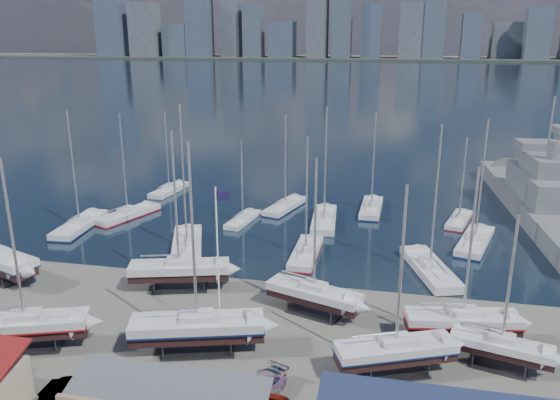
# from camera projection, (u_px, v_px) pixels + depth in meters

# --- Properties ---
(ground) EXTENTS (1400.00, 1400.00, 0.00)m
(ground) POSITION_uv_depth(u_px,v_px,m) (232.00, 329.00, 47.03)
(ground) COLOR #605E59
(ground) RESTS_ON ground
(water) EXTENTS (1400.00, 600.00, 0.40)m
(water) POSITION_uv_depth(u_px,v_px,m) (375.00, 77.00, 337.72)
(water) COLOR #192B3A
(water) RESTS_ON ground
(far_shore) EXTENTS (1400.00, 80.00, 2.20)m
(far_shore) POSITION_uv_depth(u_px,v_px,m) (385.00, 59.00, 581.14)
(far_shore) COLOR #2D332D
(far_shore) RESTS_ON ground
(skyline) EXTENTS (639.14, 43.80, 107.69)m
(skyline) POSITION_uv_depth(u_px,v_px,m) (379.00, 21.00, 565.86)
(skyline) COLOR #475166
(skyline) RESTS_ON far_shore
(sailboat_cradle_1) EXTENTS (10.09, 5.84, 15.76)m
(sailboat_cradle_1) POSITION_uv_depth(u_px,v_px,m) (26.00, 326.00, 43.58)
(sailboat_cradle_1) COLOR #2D2D33
(sailboat_cradle_1) RESTS_ON ground
(sailboat_cradle_2) EXTENTS (10.12, 5.26, 15.92)m
(sailboat_cradle_2) POSITION_uv_depth(u_px,v_px,m) (179.00, 270.00, 53.97)
(sailboat_cradle_2) COLOR #2D2D33
(sailboat_cradle_2) RESTS_ON ground
(sailboat_cradle_3) EXTENTS (11.02, 5.81, 17.07)m
(sailboat_cradle_3) POSITION_uv_depth(u_px,v_px,m) (197.00, 327.00, 43.17)
(sailboat_cradle_3) COLOR #2D2D33
(sailboat_cradle_3) RESTS_ON ground
(sailboat_cradle_4) EXTENTS (9.10, 5.21, 14.46)m
(sailboat_cradle_4) POSITION_uv_depth(u_px,v_px,m) (314.00, 294.00, 49.03)
(sailboat_cradle_4) COLOR #2D2D33
(sailboat_cradle_4) RESTS_ON ground
(sailboat_cradle_5) EXTENTS (9.30, 5.82, 14.70)m
(sailboat_cradle_5) POSITION_uv_depth(u_px,v_px,m) (396.00, 351.00, 40.20)
(sailboat_cradle_5) COLOR #2D2D33
(sailboat_cradle_5) RESTS_ON ground
(sailboat_cradle_6) EXTENTS (9.46, 4.02, 14.90)m
(sailboat_cradle_6) POSITION_uv_depth(u_px,v_px,m) (463.00, 321.00, 44.36)
(sailboat_cradle_6) COLOR #2D2D33
(sailboat_cradle_6) RESTS_ON ground
(sailboat_cradle_7) EXTENTS (7.64, 3.87, 12.31)m
(sailboat_cradle_7) POSITION_uv_depth(u_px,v_px,m) (501.00, 346.00, 40.95)
(sailboat_cradle_7) COLOR #2D2D33
(sailboat_cradle_7) RESTS_ON ground
(sailboat_moored_0) EXTENTS (3.72, 10.99, 16.18)m
(sailboat_moored_0) POSITION_uv_depth(u_px,v_px,m) (80.00, 226.00, 71.51)
(sailboat_moored_0) COLOR black
(sailboat_moored_0) RESTS_ON water
(sailboat_moored_1) EXTENTS (6.21, 10.48, 15.15)m
(sailboat_moored_1) POSITION_uv_depth(u_px,v_px,m) (128.00, 216.00, 75.85)
(sailboat_moored_1) COLOR black
(sailboat_moored_1) RESTS_ON water
(sailboat_moored_2) EXTENTS (3.71, 9.25, 13.57)m
(sailboat_moored_2) POSITION_uv_depth(u_px,v_px,m) (169.00, 191.00, 87.94)
(sailboat_moored_2) COLOR black
(sailboat_moored_2) RESTS_ON water
(sailboat_moored_3) EXTENTS (7.11, 12.40, 17.89)m
(sailboat_moored_3) POSITION_uv_depth(u_px,v_px,m) (187.00, 248.00, 64.30)
(sailboat_moored_3) COLOR black
(sailboat_moored_3) RESTS_ON water
(sailboat_moored_4) EXTENTS (3.30, 8.05, 11.80)m
(sailboat_moored_4) POSITION_uv_depth(u_px,v_px,m) (243.00, 220.00, 73.91)
(sailboat_moored_4) COLOR black
(sailboat_moored_4) RESTS_ON water
(sailboat_moored_5) EXTENTS (5.19, 10.02, 14.42)m
(sailboat_moored_5) POSITION_uv_depth(u_px,v_px,m) (285.00, 207.00, 79.48)
(sailboat_moored_5) COLOR black
(sailboat_moored_5) RESTS_ON water
(sailboat_moored_6) EXTENTS (2.79, 9.78, 14.61)m
(sailboat_moored_6) POSITION_uv_depth(u_px,v_px,m) (306.00, 254.00, 62.36)
(sailboat_moored_6) COLOR black
(sailboat_moored_6) RESTS_ON water
(sailboat_moored_7) EXTENTS (3.90, 11.07, 16.41)m
(sailboat_moored_7) POSITION_uv_depth(u_px,v_px,m) (324.00, 221.00, 73.51)
(sailboat_moored_7) COLOR black
(sailboat_moored_7) RESTS_ON water
(sailboat_moored_8) EXTENTS (3.09, 10.07, 14.94)m
(sailboat_moored_8) POSITION_uv_depth(u_px,v_px,m) (371.00, 209.00, 78.54)
(sailboat_moored_8) COLOR black
(sailboat_moored_8) RESTS_ON water
(sailboat_moored_9) EXTENTS (6.28, 11.47, 16.68)m
(sailboat_moored_9) POSITION_uv_depth(u_px,v_px,m) (430.00, 270.00, 58.04)
(sailboat_moored_9) COLOR black
(sailboat_moored_9) RESTS_ON water
(sailboat_moored_10) EXTENTS (5.98, 11.09, 15.97)m
(sailboat_moored_10) POSITION_uv_depth(u_px,v_px,m) (475.00, 243.00, 65.75)
(sailboat_moored_10) COLOR black
(sailboat_moored_10) RESTS_ON water
(sailboat_moored_11) EXTENTS (4.44, 8.50, 12.24)m
(sailboat_moored_11) POSITION_uv_depth(u_px,v_px,m) (459.00, 221.00, 73.64)
(sailboat_moored_11) COLOR black
(sailboat_moored_11) RESTS_ON water
(naval_ship_east) EXTENTS (9.77, 46.77, 18.18)m
(naval_ship_east) POSITION_uv_depth(u_px,v_px,m) (539.00, 203.00, 76.78)
(naval_ship_east) COLOR #595E63
(naval_ship_east) RESTS_ON water
(car_b) EXTENTS (4.94, 1.83, 1.61)m
(car_b) POSITION_uv_depth(u_px,v_px,m) (77.00, 394.00, 37.19)
(car_b) COLOR gray
(car_b) RESTS_ON ground
(car_d) EXTENTS (3.77, 5.39, 1.45)m
(car_d) POSITION_uv_depth(u_px,v_px,m) (259.00, 389.00, 37.94)
(car_d) COLOR gray
(car_d) RESTS_ON ground
(flagpole) EXTENTS (1.15, 0.12, 13.12)m
(flagpole) POSITION_uv_depth(u_px,v_px,m) (219.00, 254.00, 43.41)
(flagpole) COLOR white
(flagpole) RESTS_ON ground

